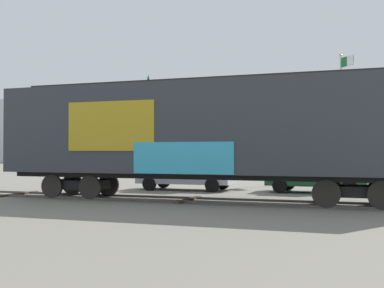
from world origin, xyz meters
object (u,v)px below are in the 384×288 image
Objects in this scene: freight_car at (204,131)px; parked_car_silver at (186,172)px; flagpole at (343,103)px; parked_car_green at (315,175)px.

parked_car_silver is at bearing 112.52° from freight_car.
flagpole is 1.73× the size of parked_car_green.
flagpole is at bearing 47.98° from parked_car_silver.
flagpole is 11.86m from parked_car_silver.
flagpole is at bearing 79.45° from parked_car_green.
freight_car is 3.43× the size of parked_car_silver.
parked_car_green is at bearing -0.22° from parked_car_silver.
freight_car is at bearing -128.28° from parked_car_green.
parked_car_green is (3.89, 4.93, -1.82)m from freight_car.
freight_car is 5.64m from parked_car_silver.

